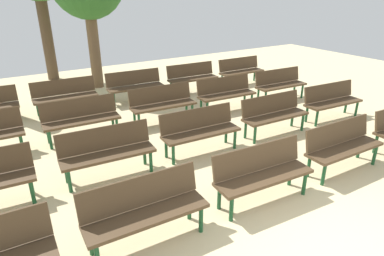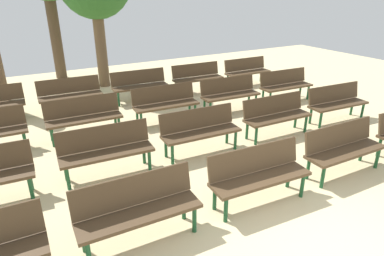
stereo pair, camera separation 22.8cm
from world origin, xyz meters
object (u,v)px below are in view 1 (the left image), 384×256
at_px(bench_r2_c2, 162,102).
at_px(bench_r2_c3, 226,92).
at_px(bench_r3_c2, 135,84).
at_px(bench_r1_c2, 200,128).
at_px(bench_r2_c4, 280,83).
at_px(bench_r0_c3, 342,144).
at_px(bench_r1_c4, 332,99).
at_px(bench_r0_c2, 262,171).
at_px(bench_r3_c3, 192,76).
at_px(bench_r3_c4, 241,69).
at_px(bench_r1_c1, 107,150).
at_px(bench_r3_c1, 65,94).
at_px(bench_r0_c1, 145,207).
at_px(bench_r2_c1, 81,117).
at_px(bench_r1_c3, 274,112).

height_order(bench_r2_c2, bench_r2_c3, same).
relative_size(bench_r2_c2, bench_r3_c2, 1.00).
distance_m(bench_r1_c2, bench_r2_c2, 1.85).
bearing_deg(bench_r2_c4, bench_r0_c3, -116.76).
bearing_deg(bench_r1_c4, bench_r3_c2, 137.40).
relative_size(bench_r0_c2, bench_r3_c3, 1.01).
relative_size(bench_r3_c2, bench_r3_c4, 1.01).
distance_m(bench_r1_c1, bench_r2_c2, 2.67).
xyz_separation_m(bench_r1_c2, bench_r3_c1, (-1.75, 3.74, 0.00)).
xyz_separation_m(bench_r0_c1, bench_r2_c3, (3.93, 3.50, 0.00)).
bearing_deg(bench_r0_c1, bench_r2_c4, 32.06).
height_order(bench_r3_c2, bench_r3_c4, same).
bearing_deg(bench_r2_c1, bench_r1_c2, -43.15).
bearing_deg(bench_r3_c3, bench_r2_c4, -46.07).
bearing_deg(bench_r3_c4, bench_r1_c1, -148.15).
height_order(bench_r2_c4, bench_r3_c2, same).
distance_m(bench_r1_c4, bench_r3_c4, 3.71).
distance_m(bench_r1_c3, bench_r3_c2, 4.15).
xyz_separation_m(bench_r2_c1, bench_r3_c3, (3.89, 1.74, 0.00)).
xyz_separation_m(bench_r0_c2, bench_r3_c1, (-1.66, 5.62, 0.00)).
relative_size(bench_r0_c3, bench_r3_c1, 1.00).
xyz_separation_m(bench_r1_c3, bench_r2_c1, (-3.73, 1.99, 0.00)).
xyz_separation_m(bench_r1_c4, bench_r3_c1, (-5.55, 3.92, 0.00)).
bearing_deg(bench_r1_c3, bench_r2_c4, 43.81).
height_order(bench_r1_c2, bench_r2_c2, same).
distance_m(bench_r2_c2, bench_r3_c1, 2.66).
height_order(bench_r0_c3, bench_r2_c2, same).
distance_m(bench_r1_c4, bench_r2_c2, 4.20).
relative_size(bench_r1_c3, bench_r2_c3, 0.99).
relative_size(bench_r0_c1, bench_r3_c2, 0.99).
bearing_deg(bench_r0_c3, bench_r3_c2, 107.65).
distance_m(bench_r0_c1, bench_r2_c3, 5.26).
xyz_separation_m(bench_r0_c3, bench_r2_c4, (2.04, 3.54, 0.00)).
bearing_deg(bench_r2_c3, bench_r1_c3, -87.33).
distance_m(bench_r0_c1, bench_r0_c3, 3.78).
bearing_deg(bench_r3_c1, bench_r0_c3, -55.74).
relative_size(bench_r0_c2, bench_r1_c3, 1.01).
relative_size(bench_r1_c3, bench_r3_c2, 0.99).
height_order(bench_r1_c4, bench_r2_c1, same).
bearing_deg(bench_r3_c2, bench_r0_c3, -70.41).
relative_size(bench_r2_c4, bench_r3_c3, 1.00).
bearing_deg(bench_r1_c3, bench_r0_c1, -154.57).
bearing_deg(bench_r1_c1, bench_r3_c3, 46.06).
relative_size(bench_r1_c4, bench_r2_c2, 1.00).
bearing_deg(bench_r3_c1, bench_r3_c4, 0.07).
bearing_deg(bench_r0_c1, bench_r3_c3, 54.93).
bearing_deg(bench_r1_c2, bench_r3_c2, 90.39).
xyz_separation_m(bench_r2_c1, bench_r3_c2, (1.99, 1.78, 0.00)).
height_order(bench_r1_c4, bench_r3_c4, same).
bearing_deg(bench_r3_c4, bench_r2_c2, -155.30).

